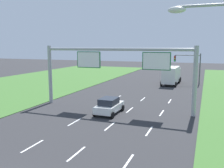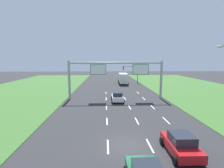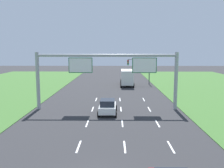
# 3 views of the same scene
# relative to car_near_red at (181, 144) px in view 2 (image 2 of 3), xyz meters

# --- Properties ---
(ground_plane) EXTENTS (200.00, 200.00, 0.00)m
(ground_plane) POSITION_rel_car_near_red_xyz_m (-3.71, 1.42, -0.81)
(ground_plane) COLOR #2D2D30
(lane_dashes_inner_left) EXTENTS (0.14, 44.40, 0.01)m
(lane_dashes_inner_left) POSITION_rel_car_near_red_xyz_m (-5.46, 4.42, -0.81)
(lane_dashes_inner_left) COLOR white
(lane_dashes_inner_left) RESTS_ON ground_plane
(lane_dashes_inner_right) EXTENTS (0.14, 44.40, 0.01)m
(lane_dashes_inner_right) POSITION_rel_car_near_red_xyz_m (-1.96, 4.42, -0.81)
(lane_dashes_inner_right) COLOR white
(lane_dashes_inner_right) RESTS_ON ground_plane
(lane_dashes_slip) EXTENTS (0.14, 44.40, 0.01)m
(lane_dashes_slip) POSITION_rel_car_near_red_xyz_m (1.54, 4.42, -0.81)
(lane_dashes_slip) COLOR white
(lane_dashes_slip) RESTS_ON ground_plane
(car_near_red) EXTENTS (2.18, 4.06, 1.64)m
(car_near_red) POSITION_rel_car_near_red_xyz_m (0.00, 0.00, 0.00)
(car_near_red) COLOR red
(car_near_red) RESTS_ON ground_plane
(car_mid_lane) EXTENTS (2.16, 4.15, 1.65)m
(car_mid_lane) POSITION_rel_car_near_red_xyz_m (-3.54, 17.26, 0.03)
(car_mid_lane) COLOR white
(car_mid_lane) RESTS_ON ground_plane
(box_truck) EXTENTS (2.83, 8.17, 3.21)m
(box_truck) POSITION_rel_car_near_red_xyz_m (-0.24, 40.10, 0.93)
(box_truck) COLOR silver
(box_truck) RESTS_ON ground_plane
(sign_gantry) EXTENTS (17.24, 0.44, 7.00)m
(sign_gantry) POSITION_rel_car_near_red_xyz_m (-3.53, 19.38, 4.06)
(sign_gantry) COLOR #9EA0A5
(sign_gantry) RESTS_ON ground_plane
(traffic_light_mast) EXTENTS (4.76, 0.49, 5.60)m
(traffic_light_mast) POSITION_rel_car_near_red_xyz_m (2.60, 41.78, 3.06)
(traffic_light_mast) COLOR #47494F
(traffic_light_mast) RESTS_ON ground_plane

